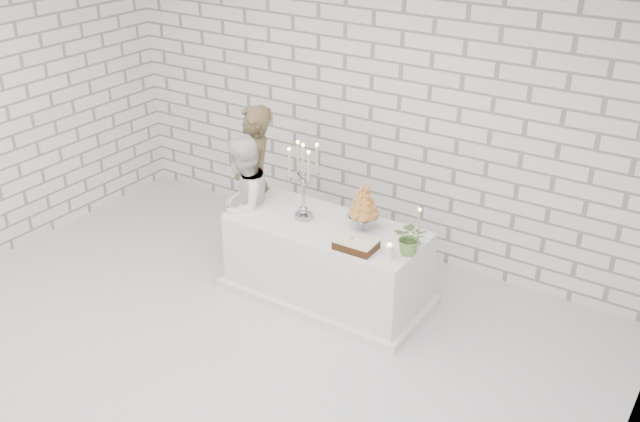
{
  "coord_description": "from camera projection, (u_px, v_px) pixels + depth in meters",
  "views": [
    {
      "loc": [
        3.33,
        -3.47,
        3.76
      ],
      "look_at": [
        0.36,
        1.03,
        1.05
      ],
      "focal_mm": 40.47,
      "sensor_mm": 36.0,
      "label": 1
    }
  ],
  "objects": [
    {
      "name": "ground",
      "position": [
        214.0,
        361.0,
        5.91
      ],
      "size": [
        6.0,
        5.0,
        0.01
      ],
      "primitive_type": "cube",
      "color": "silver",
      "rests_on": "ground"
    },
    {
      "name": "flowers",
      "position": [
        410.0,
        237.0,
        5.93
      ],
      "size": [
        0.33,
        0.31,
        0.3
      ],
      "primitive_type": "imported",
      "rotation": [
        0.0,
        0.0,
        0.33
      ],
      "color": "#4D7330",
      "rests_on": "cake_table"
    },
    {
      "name": "bride",
      "position": [
        243.0,
        206.0,
        6.92
      ],
      "size": [
        0.63,
        0.76,
        1.39
      ],
      "primitive_type": "imported",
      "rotation": [
        0.0,
        0.0,
        -1.4
      ],
      "color": "white",
      "rests_on": "ground"
    },
    {
      "name": "cake_table",
      "position": [
        327.0,
        261.0,
        6.62
      ],
      "size": [
        1.8,
        0.8,
        0.75
      ],
      "primitive_type": "cube",
      "color": "white",
      "rests_on": "ground"
    },
    {
      "name": "extra_taper",
      "position": [
        419.0,
        228.0,
        6.07
      ],
      "size": [
        0.07,
        0.07,
        0.32
      ],
      "primitive_type": "cylinder",
      "rotation": [
        0.0,
        0.0,
        -0.3
      ],
      "color": "#BDB291",
      "rests_on": "cake_table"
    },
    {
      "name": "wall_right",
      "position": [
        632.0,
        333.0,
        3.77
      ],
      "size": [
        0.01,
        5.0,
        3.0
      ],
      "primitive_type": "cube",
      "color": "white",
      "rests_on": "ground"
    },
    {
      "name": "pillar_candle",
      "position": [
        389.0,
        252.0,
        5.91
      ],
      "size": [
        0.1,
        0.1,
        0.12
      ],
      "primitive_type": "cylinder",
      "rotation": [
        0.0,
        0.0,
        -0.26
      ],
      "color": "white",
      "rests_on": "cake_table"
    },
    {
      "name": "wall_back",
      "position": [
        371.0,
        105.0,
        7.11
      ],
      "size": [
        6.0,
        0.01,
        3.0
      ],
      "primitive_type": "cube",
      "color": "white",
      "rests_on": "ground"
    },
    {
      "name": "groom",
      "position": [
        255.0,
        184.0,
        7.1
      ],
      "size": [
        0.66,
        0.7,
        1.61
      ],
      "primitive_type": "imported",
      "rotation": [
        0.0,
        0.0,
        -0.94
      ],
      "color": "brown",
      "rests_on": "ground"
    },
    {
      "name": "chocolate_cake",
      "position": [
        356.0,
        244.0,
        6.05
      ],
      "size": [
        0.34,
        0.25,
        0.08
      ],
      "primitive_type": "cube",
      "rotation": [
        0.0,
        0.0,
        0.02
      ],
      "color": "black",
      "rests_on": "cake_table"
    },
    {
      "name": "candelabra",
      "position": [
        303.0,
        182.0,
        6.41
      ],
      "size": [
        0.35,
        0.35,
        0.73
      ],
      "primitive_type": null,
      "rotation": [
        0.0,
        0.0,
        0.19
      ],
      "color": "#96969F",
      "rests_on": "cake_table"
    },
    {
      "name": "croquembouche",
      "position": [
        364.0,
        207.0,
        6.29
      ],
      "size": [
        0.33,
        0.33,
        0.44
      ],
      "primitive_type": null,
      "rotation": [
        0.0,
        0.0,
        -0.17
      ],
      "color": "#AA6B2F",
      "rests_on": "cake_table"
    }
  ]
}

